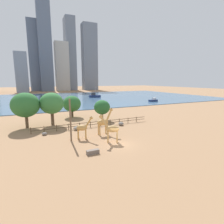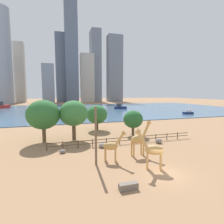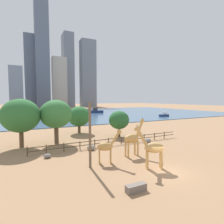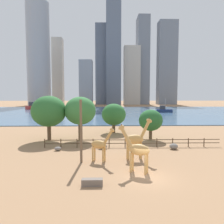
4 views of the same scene
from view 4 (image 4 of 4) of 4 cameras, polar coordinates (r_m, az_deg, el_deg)
ground_plane at (r=100.18m, az=0.71°, el=0.03°), size 400.00×400.00×0.00m
harbor_water at (r=97.19m, az=0.78°, el=-0.05°), size 180.00×86.00×0.20m
giraffe_tall at (r=22.19m, az=6.58°, el=-9.70°), size 3.31×2.07×4.84m
giraffe_companion at (r=25.61m, az=-3.13°, el=-8.48°), size 2.95×1.66×4.15m
giraffe_young at (r=26.66m, az=6.26°, el=-7.12°), size 3.39×1.09×5.07m
utility_pole at (r=25.08m, az=-8.10°, el=-5.02°), size 0.28×0.28×7.23m
boulder_near_fence at (r=31.68m, az=-13.98°, el=-9.28°), size 0.94×0.73×0.55m
boulder_by_pole at (r=32.75m, az=15.82°, el=-8.63°), size 1.20×1.09×0.82m
boulder_small at (r=31.79m, az=-2.41°, el=-8.90°), size 1.24×1.02×0.77m
feeding_trough at (r=19.61m, az=-5.20°, el=-17.81°), size 1.80×0.60×0.60m
enclosure_fence at (r=32.75m, az=4.66°, el=-7.83°), size 26.12×0.14×1.30m
tree_left_large at (r=38.19m, az=10.07°, el=-2.16°), size 4.08×4.08×5.23m
tree_center_broad at (r=44.68m, az=0.46°, el=-0.67°), size 4.93×4.93×5.97m
tree_right_tall at (r=38.64m, az=-16.20°, el=0.17°), size 5.86×5.86×7.62m
tree_left_small at (r=37.72m, az=-8.31°, el=0.28°), size 5.32×5.32×7.44m
boat_ferry at (r=98.14m, az=13.43°, el=0.53°), size 7.18×3.88×6.12m
boat_tug at (r=124.20m, az=-19.70°, el=1.33°), size 8.34×8.74×8.00m
skyline_tower_needle at (r=180.63m, az=0.37°, el=17.54°), size 11.54×11.80×97.28m
skyline_block_central at (r=163.31m, az=-6.79°, el=7.50°), size 9.55×9.74×33.03m
skyline_tower_glass at (r=191.83m, az=14.15°, el=12.23°), size 15.15×10.93×68.30m
skyline_block_left at (r=192.57m, az=-13.93°, el=10.23°), size 8.67×8.24×55.12m
skyline_block_right at (r=182.27m, az=5.18°, el=9.42°), size 13.09×9.74×47.17m
skyline_tower_short at (r=192.20m, az=7.99°, el=13.01°), size 9.78×15.85×72.97m
skyline_block_wide at (r=177.09m, az=-18.68°, el=13.96°), size 16.93×16.93×75.39m
skyline_tower_far at (r=185.31m, az=-2.75°, el=12.21°), size 9.88×9.03×65.57m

